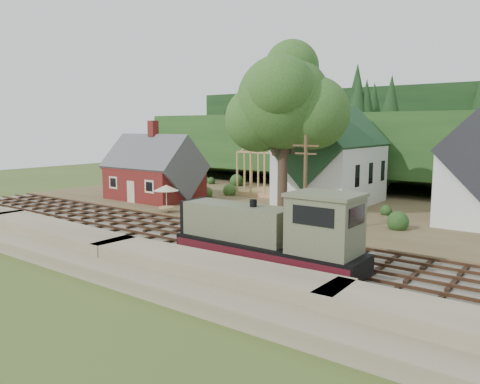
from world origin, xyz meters
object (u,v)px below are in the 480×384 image
Objects in this scene: locomotive at (273,236)px; car_blue at (231,209)px; patio_set at (166,189)px; car_green at (140,191)px.

locomotive is 16.74m from car_blue.
locomotive is at bearing -25.65° from patio_set.
patio_set is (10.25, -5.62, 1.66)m from car_green.
locomotive is 19.91m from patio_set.
patio_set is at bearing -141.57° from car_green.
patio_set reaches higher than car_green.
car_blue is 6.71m from patio_set.
car_green reaches higher than car_blue.
locomotive is 31.61m from car_green.
patio_set reaches higher than car_blue.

